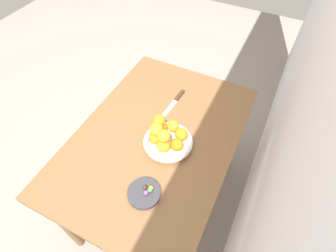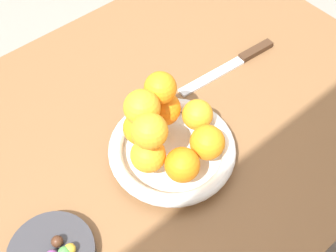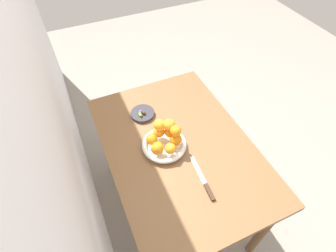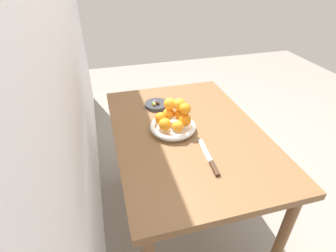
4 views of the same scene
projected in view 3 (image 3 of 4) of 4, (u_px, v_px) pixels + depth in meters
The scene contains 19 objects.
ground_plane at pixel (176, 204), 1.98m from camera, with size 6.00×6.00×0.00m, color gray.
wall_back at pixel (38, 108), 0.89m from camera, with size 4.00×0.05×2.50m, color white.
dining_table at pixel (178, 155), 1.49m from camera, with size 1.10×0.76×0.74m.
fruit_bowl at pixel (164, 145), 1.40m from camera, with size 0.24×0.24×0.04m.
candy_dish at pixel (143, 114), 1.56m from camera, with size 0.14×0.14×0.02m, color #333338.
orange_0 at pixel (170, 149), 1.32m from camera, with size 0.06×0.06×0.06m, color orange.
orange_1 at pixel (176, 139), 1.36m from camera, with size 0.07×0.07×0.07m, color orange.
orange_2 at pixel (170, 132), 1.39m from camera, with size 0.06×0.06×0.06m, color orange.
orange_3 at pixel (159, 132), 1.39m from camera, with size 0.06×0.06×0.06m, color orange.
orange_4 at pixel (152, 139), 1.36m from camera, with size 0.06×0.06×0.06m, color orange.
orange_5 at pixel (158, 148), 1.32m from camera, with size 0.06×0.06×0.06m, color orange.
orange_6 at pixel (169, 125), 1.34m from camera, with size 0.06×0.06×0.06m, color orange.
orange_7 at pixel (159, 125), 1.34m from camera, with size 0.06×0.06×0.06m, color orange.
orange_8 at pixel (176, 131), 1.31m from camera, with size 0.06×0.06×0.06m, color orange.
candy_ball_0 at pixel (140, 112), 1.54m from camera, with size 0.02×0.02×0.02m, color #8C4C99.
candy_ball_1 at pixel (140, 114), 1.53m from camera, with size 0.02×0.02×0.02m, color #4C9947.
candy_ball_2 at pixel (144, 113), 1.54m from camera, with size 0.02×0.02×0.02m, color #472819.
candy_ball_3 at pixel (141, 115), 1.53m from camera, with size 0.02×0.02×0.02m, color gold.
knife at pixel (204, 181), 1.27m from camera, with size 0.26×0.04×0.01m.
Camera 3 is at (-0.75, 0.40, 1.88)m, focal length 28.00 mm.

